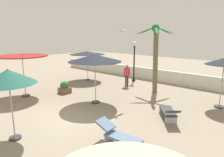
# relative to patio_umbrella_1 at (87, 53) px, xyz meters

# --- Properties ---
(ground_plane) EXTENTS (56.00, 56.00, 0.00)m
(ground_plane) POSITION_rel_patio_umbrella_1_xyz_m (5.38, -6.28, -2.42)
(ground_plane) COLOR gray
(boundary_wall) EXTENTS (25.20, 0.30, 1.07)m
(boundary_wall) POSITION_rel_patio_umbrella_1_xyz_m (5.38, 3.68, -1.89)
(boundary_wall) COLOR silver
(boundary_wall) RESTS_ON ground_plane
(patio_umbrella_1) EXTENTS (3.09, 3.09, 2.63)m
(patio_umbrella_1) POSITION_rel_patio_umbrella_1_xyz_m (0.00, 0.00, 0.00)
(patio_umbrella_1) COLOR #333338
(patio_umbrella_1) RESTS_ON ground_plane
(patio_umbrella_2) EXTENTS (2.02, 2.02, 2.81)m
(patio_umbrella_2) POSITION_rel_patio_umbrella_1_xyz_m (5.61, -8.79, 0.06)
(patio_umbrella_2) COLOR #333338
(patio_umbrella_2) RESTS_ON ground_plane
(patio_umbrella_4) EXTENTS (3.15, 3.15, 2.80)m
(patio_umbrella_4) POSITION_rel_patio_umbrella_1_xyz_m (0.50, -5.94, 0.14)
(patio_umbrella_4) COLOR #333338
(patio_umbrella_4) RESTS_ON ground_plane
(patio_umbrella_5) EXTENTS (3.10, 3.10, 2.95)m
(patio_umbrella_5) POSITION_rel_patio_umbrella_1_xyz_m (4.94, -3.77, 0.26)
(patio_umbrella_5) COLOR #333338
(patio_umbrella_5) RESTS_ON ground_plane
(palm_tree_0) EXTENTS (2.86, 2.60, 4.71)m
(palm_tree_0) POSITION_rel_patio_umbrella_1_xyz_m (6.39, 0.55, 0.54)
(palm_tree_0) COLOR brown
(palm_tree_0) RESTS_ON ground_plane
(lamp_post_1) EXTENTS (0.41, 0.41, 3.44)m
(lamp_post_1) POSITION_rel_patio_umbrella_1_xyz_m (3.37, 2.35, -0.13)
(lamp_post_1) COLOR black
(lamp_post_1) RESTS_ON ground_plane
(lounge_chair_0) EXTENTS (1.61, 1.77, 0.82)m
(lounge_chair_0) POSITION_rel_patio_umbrella_1_xyz_m (9.31, -3.10, -2.02)
(lounge_chair_0) COLOR #B7B7BC
(lounge_chair_0) RESTS_ON ground_plane
(lounge_chair_1) EXTENTS (1.87, 0.67, 0.81)m
(lounge_chair_1) POSITION_rel_patio_umbrella_1_xyz_m (8.91, -6.43, -2.02)
(lounge_chair_1) COLOR #B7B7BC
(lounge_chair_1) RESTS_ON ground_plane
(guest_0) EXTENTS (0.55, 0.30, 1.73)m
(guest_0) POSITION_rel_patio_umbrella_1_xyz_m (4.02, 0.49, -1.37)
(guest_0) COLOR #26262D
(guest_0) RESTS_ON ground_plane
(seagull_1) EXTENTS (0.38, 1.27, 0.14)m
(seagull_1) POSITION_rel_patio_umbrella_1_xyz_m (6.08, -2.65, 1.79)
(seagull_1) COLOR white
(planter) EXTENTS (0.70, 0.70, 0.85)m
(planter) POSITION_rel_patio_umbrella_1_xyz_m (1.85, -3.79, -2.04)
(planter) COLOR brown
(planter) RESTS_ON ground_plane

